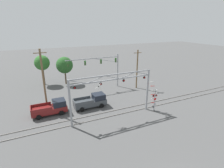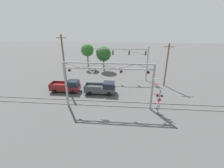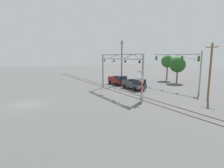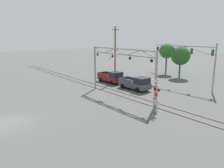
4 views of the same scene
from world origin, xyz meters
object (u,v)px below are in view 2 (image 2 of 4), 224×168
object	(u,v)px
background_tree_beyond_span	(87,50)
crossing_gantry	(108,79)
traffic_signal_span	(133,57)
pickup_truck_lead	(102,88)
utility_pole_right	(167,65)
crossing_signal_mast	(158,101)
background_tree_far_left_verge	(104,54)
utility_pole_left	(64,62)
pickup_truck_following	(67,86)

from	to	relation	value
background_tree_beyond_span	crossing_gantry	bearing A→B (deg)	-68.80
traffic_signal_span	pickup_truck_lead	distance (m)	10.06
crossing_gantry	pickup_truck_lead	distance (m)	5.94
utility_pole_right	background_tree_beyond_span	bearing A→B (deg)	148.86
crossing_signal_mast	traffic_signal_span	distance (m)	13.63
traffic_signal_span	background_tree_far_left_verge	distance (m)	9.66
crossing_gantry	crossing_signal_mast	size ratio (longest dim) A/B	2.46
utility_pole_left	utility_pole_right	bearing A→B (deg)	9.65
traffic_signal_span	background_tree_beyond_span	size ratio (longest dim) A/B	1.67
crossing_gantry	background_tree_far_left_verge	xyz separation A→B (m)	(-3.26, 18.57, 0.03)
background_tree_beyond_span	background_tree_far_left_verge	size ratio (longest dim) A/B	1.07
traffic_signal_span	utility_pole_left	distance (m)	13.71
utility_pole_left	background_tree_far_left_verge	xyz separation A→B (m)	(5.32, 12.41, -0.70)
crossing_gantry	utility_pole_right	bearing A→B (deg)	42.76
crossing_gantry	pickup_truck_following	distance (m)	9.99
pickup_truck_lead	pickup_truck_following	distance (m)	6.43
crossing_signal_mast	pickup_truck_following	xyz separation A→B (m)	(-14.94, 5.72, -0.84)
utility_pole_left	utility_pole_right	size ratio (longest dim) A/B	1.20
traffic_signal_span	pickup_truck_following	bearing A→B (deg)	-148.94
traffic_signal_span	background_tree_far_left_verge	world-z (taller)	traffic_signal_span
traffic_signal_span	utility_pole_left	bearing A→B (deg)	-154.67
pickup_truck_lead	utility_pole_right	world-z (taller)	utility_pole_right
pickup_truck_lead	utility_pole_left	xyz separation A→B (m)	(-6.97, 1.53, 4.08)
pickup_truck_lead	pickup_truck_following	xyz separation A→B (m)	(-6.43, 0.26, -0.00)
pickup_truck_following	background_tree_beyond_span	size ratio (longest dim) A/B	0.78
background_tree_far_left_verge	utility_pole_left	bearing A→B (deg)	-113.21
crossing_gantry	traffic_signal_span	distance (m)	12.64
crossing_gantry	background_tree_far_left_verge	world-z (taller)	crossing_gantry
utility_pole_right	utility_pole_left	bearing A→B (deg)	-170.35
crossing_signal_mast	utility_pole_right	xyz separation A→B (m)	(3.20, 10.17, 2.40)
pickup_truck_following	background_tree_beyond_span	bearing A→B (deg)	89.18
pickup_truck_lead	background_tree_beyond_span	xyz separation A→B (m)	(-6.21, 15.53, 4.01)
traffic_signal_span	background_tree_far_left_verge	xyz separation A→B (m)	(-7.07, 6.54, -0.74)
traffic_signal_span	pickup_truck_following	xyz separation A→B (m)	(-11.85, -7.14, -4.11)
pickup_truck_following	background_tree_beyond_span	world-z (taller)	background_tree_beyond_span
pickup_truck_lead	pickup_truck_following	bearing A→B (deg)	177.70
crossing_signal_mast	background_tree_beyond_span	distance (m)	25.84
utility_pole_right	background_tree_beyond_span	xyz separation A→B (m)	(-17.92, 10.83, 0.77)
utility_pole_right	crossing_gantry	bearing A→B (deg)	-137.24
background_tree_beyond_span	background_tree_far_left_verge	distance (m)	4.87
utility_pole_right	pickup_truck_following	bearing A→B (deg)	-166.22
traffic_signal_span	utility_pole_left	size ratio (longest dim) A/B	1.13
traffic_signal_span	utility_pole_right	size ratio (longest dim) A/B	1.36
crossing_gantry	pickup_truck_lead	size ratio (longest dim) A/B	2.33
pickup_truck_following	utility_pole_right	size ratio (longest dim) A/B	0.63
crossing_gantry	crossing_signal_mast	bearing A→B (deg)	-6.89
traffic_signal_span	background_tree_far_left_verge	size ratio (longest dim) A/B	1.78
crossing_gantry	crossing_signal_mast	xyz separation A→B (m)	(6.90, -0.83, -2.51)
crossing_gantry	utility_pole_right	xyz separation A→B (m)	(10.10, 9.34, -0.11)
crossing_gantry	traffic_signal_span	bearing A→B (deg)	72.40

